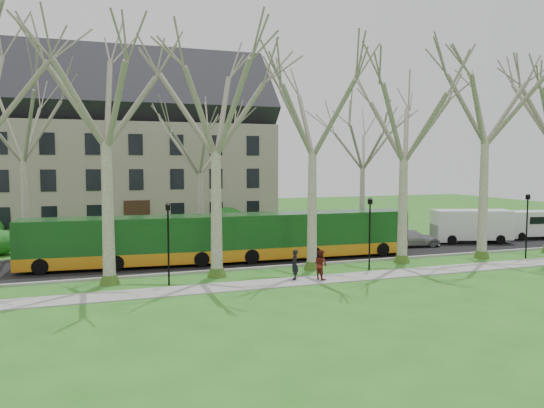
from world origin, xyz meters
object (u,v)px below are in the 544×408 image
(sedan, at_px, (410,238))
(pedestrian_a, at_px, (295,265))
(bus_lead, at_px, (127,241))
(van_a, at_px, (471,226))
(bus_follow, at_px, (315,234))
(van_b, at_px, (533,225))
(pedestrian_b, at_px, (321,265))

(sedan, height_order, pedestrian_a, pedestrian_a)
(sedan, xyz_separation_m, pedestrian_a, (-12.58, -7.74, 0.16))
(bus_lead, relative_size, sedan, 2.75)
(van_a, distance_m, pedestrian_a, 19.87)
(bus_lead, height_order, van_a, bus_lead)
(bus_follow, bearing_deg, bus_lead, 178.89)
(bus_follow, bearing_deg, van_a, 8.82)
(bus_follow, distance_m, sedan, 8.87)
(sedan, bearing_deg, bus_follow, 108.58)
(bus_lead, distance_m, van_a, 26.76)
(bus_lead, relative_size, van_b, 2.39)
(sedan, relative_size, pedestrian_a, 2.78)
(van_a, bearing_deg, bus_lead, -159.88)
(bus_lead, distance_m, bus_follow, 12.39)
(bus_lead, height_order, pedestrian_b, bus_lead)
(van_a, bearing_deg, pedestrian_b, -136.24)
(van_a, relative_size, van_b, 1.13)
(van_b, xyz_separation_m, pedestrian_b, (-23.46, -8.41, -0.33))
(van_b, bearing_deg, bus_follow, -165.17)
(bus_lead, height_order, bus_follow, bus_follow)
(sedan, xyz_separation_m, van_b, (12.26, 0.23, 0.49))
(pedestrian_a, relative_size, pedestrian_b, 1.00)
(bus_lead, xyz_separation_m, van_a, (26.73, 1.07, -0.27))
(van_b, bearing_deg, sedan, -169.35)
(van_b, bearing_deg, van_a, -168.76)
(bus_follow, relative_size, van_b, 2.39)
(bus_lead, bearing_deg, sedan, 7.48)
(pedestrian_a, bearing_deg, pedestrian_b, 93.83)
(sedan, bearing_deg, bus_lead, 100.33)
(sedan, bearing_deg, van_a, -82.10)
(van_b, distance_m, pedestrian_b, 24.92)
(pedestrian_a, height_order, pedestrian_b, pedestrian_a)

